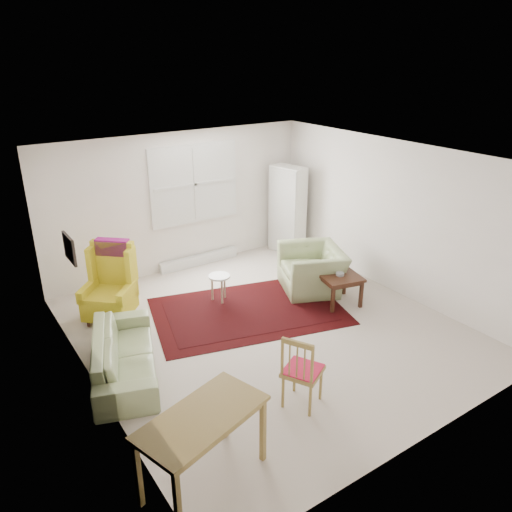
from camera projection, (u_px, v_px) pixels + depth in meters
room at (261, 244)px, 7.00m from camera, size 5.04×5.54×2.51m
rug at (249, 311)px, 7.78m from camera, size 3.28×2.55×0.03m
sofa at (123, 347)px, 6.18m from camera, size 1.29×1.99×0.75m
armchair at (312, 265)px, 8.38m from camera, size 1.32×1.40×0.86m
wingback_chair at (107, 284)px, 7.35m from camera, size 0.99×0.99×1.18m
coffee_table at (339, 289)px, 7.96m from camera, size 0.72×0.72×0.50m
stool at (220, 288)px, 8.03m from camera, size 0.43×0.43×0.46m
cabinet at (288, 210)px, 9.82m from camera, size 0.51×0.76×1.73m
desk at (204, 449)px, 4.59m from camera, size 1.34×0.93×0.77m
desk_chair at (303, 369)px, 5.60m from camera, size 0.55×0.55×0.93m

